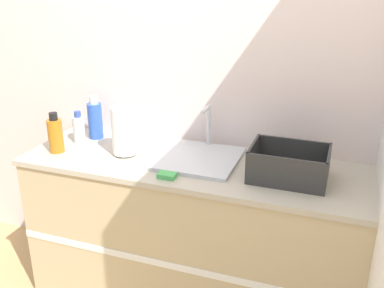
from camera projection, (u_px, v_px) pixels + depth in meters
The scene contains 9 objects.
wall_back at pixel (212, 77), 2.56m from camera, with size 4.26×0.06×2.60m.
counter_cabinet at pixel (193, 234), 2.59m from camera, with size 1.88×0.62×0.90m.
sink at pixel (198, 157), 2.46m from camera, with size 0.44×0.44×0.26m.
paper_towel_roll at pixel (124, 131), 2.48m from camera, with size 0.14×0.14×0.28m.
dish_rack at pixel (289, 167), 2.22m from camera, with size 0.38×0.27×0.16m.
bottle_clear at pixel (79, 129), 2.68m from camera, with size 0.07×0.07×0.19m.
bottle_amber at pixel (55, 135), 2.53m from camera, with size 0.08×0.08×0.23m.
bottle_blue at pixel (95, 120), 2.73m from camera, with size 0.09×0.09×0.27m.
sponge at pixel (167, 175), 2.25m from camera, with size 0.09×0.06×0.02m.
Camera 1 is at (0.74, -1.79, 1.90)m, focal length 42.00 mm.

